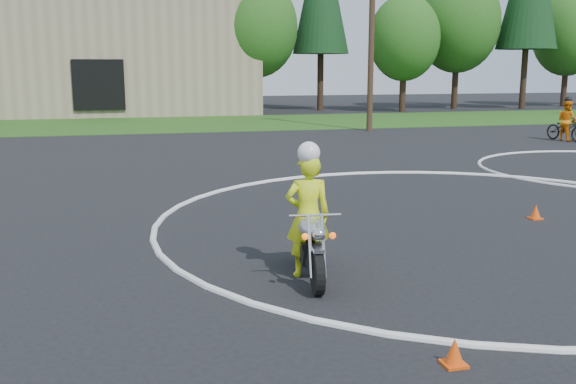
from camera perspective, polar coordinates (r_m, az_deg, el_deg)
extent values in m
plane|color=black|center=(10.87, 22.45, -6.12)|extent=(120.00, 120.00, 0.00)
cube|color=#1E4714|center=(36.00, -3.75, 6.19)|extent=(120.00, 10.00, 0.02)
torus|color=silver|center=(13.30, 14.86, -2.55)|extent=(12.12, 12.12, 0.12)
cylinder|color=black|center=(8.77, 2.64, -7.18)|extent=(0.20, 0.63, 0.62)
cylinder|color=black|center=(10.14, 1.30, -4.65)|extent=(0.20, 0.63, 0.62)
cube|color=black|center=(9.47, 1.88, -5.14)|extent=(0.36, 0.60, 0.31)
ellipsoid|color=#ABAAAF|center=(9.17, 2.09, -3.15)|extent=(0.45, 0.70, 0.29)
cube|color=black|center=(9.68, 1.62, -2.64)|extent=(0.34, 0.65, 0.10)
cylinder|color=white|center=(8.73, 1.97, -4.79)|extent=(0.09, 0.37, 0.83)
cylinder|color=silver|center=(8.76, 3.17, -4.75)|extent=(0.09, 0.37, 0.83)
cube|color=silver|center=(8.66, 2.68, -5.15)|extent=(0.17, 0.24, 0.05)
cylinder|color=silver|center=(8.82, 2.41, -2.08)|extent=(0.72, 0.12, 0.04)
sphere|color=silver|center=(8.52, 2.79, -3.77)|extent=(0.19, 0.19, 0.19)
sphere|color=#FF650C|center=(8.52, 1.53, -3.98)|extent=(0.09, 0.09, 0.09)
sphere|color=#FA4C0C|center=(8.58, 3.99, -3.90)|extent=(0.09, 0.09, 0.09)
cylinder|color=silver|center=(9.92, 2.46, -5.02)|extent=(0.18, 0.83, 0.08)
imported|color=#D4EA18|center=(9.39, 1.78, -2.13)|extent=(0.71, 0.51, 1.82)
sphere|color=white|center=(9.17, 1.86, 3.49)|extent=(0.33, 0.33, 0.33)
imported|color=black|center=(29.38, 23.46, 5.18)|extent=(1.06, 2.03, 1.01)
imported|color=orange|center=(29.35, 23.51, 5.83)|extent=(0.80, 0.94, 1.69)
sphere|color=black|center=(29.30, 23.64, 7.51)|extent=(0.29, 0.29, 0.29)
cone|color=#E7480C|center=(14.01, 21.16, -1.65)|extent=(0.22, 0.22, 0.30)
cube|color=#E7480C|center=(14.04, 21.12, -2.19)|extent=(0.24, 0.24, 0.03)
cone|color=#E7480C|center=(14.67, 2.05, -0.36)|extent=(0.22, 0.22, 0.30)
cube|color=#E7480C|center=(14.70, 2.05, -0.88)|extent=(0.24, 0.24, 0.03)
cone|color=#E7480C|center=(7.06, 14.57, -13.59)|extent=(0.22, 0.22, 0.30)
cube|color=#E7480C|center=(7.12, 14.52, -14.58)|extent=(0.24, 0.24, 0.03)
cube|color=black|center=(40.26, -16.48, 9.12)|extent=(3.00, 0.16, 3.00)
cylinder|color=#382619|center=(43.14, -2.79, 9.14)|extent=(0.44, 0.44, 3.24)
ellipsoid|color=#1E5116|center=(43.19, -2.84, 14.40)|extent=(5.40, 5.40, 6.48)
cylinder|color=#382619|center=(46.28, 2.89, 9.72)|extent=(0.44, 0.44, 3.96)
cylinder|color=#382619|center=(45.21, 10.15, 8.85)|extent=(0.44, 0.44, 2.88)
ellipsoid|color=#1E5116|center=(45.23, 10.31, 13.30)|extent=(4.80, 4.80, 5.76)
cylinder|color=#382619|center=(49.20, 14.61, 9.25)|extent=(0.44, 0.44, 3.60)
ellipsoid|color=#1E5116|center=(49.28, 14.87, 14.36)|extent=(6.00, 6.00, 7.20)
cylinder|color=#382619|center=(50.91, 20.20, 9.39)|extent=(0.44, 0.44, 4.32)
cylinder|color=#382619|center=(55.45, 23.34, 8.69)|extent=(0.44, 0.44, 3.24)
ellipsoid|color=#1E5116|center=(55.49, 23.66, 12.77)|extent=(5.40, 5.40, 6.48)
cylinder|color=#382619|center=(43.56, -8.28, 8.82)|extent=(0.44, 0.44, 2.88)
ellipsoid|color=#1E5116|center=(43.57, -8.41, 13.45)|extent=(4.80, 4.80, 5.76)
cylinder|color=#473321|center=(31.48, 7.45, 14.52)|extent=(0.28, 0.28, 10.00)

